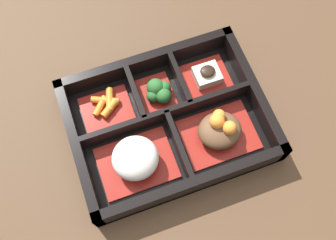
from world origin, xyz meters
name	(u,v)px	position (x,y,z in m)	size (l,w,h in m)	color
ground_plane	(168,126)	(0.00, 0.00, 0.00)	(3.00, 3.00, 0.00)	#4C3523
bento_base	(168,125)	(0.00, 0.00, 0.01)	(0.30, 0.23, 0.01)	black
bento_rim	(167,119)	(0.00, 0.00, 0.02)	(0.30, 0.23, 0.05)	black
bowl_stew	(220,130)	(-0.07, 0.04, 0.03)	(0.11, 0.08, 0.05)	maroon
bowl_rice	(136,159)	(0.07, 0.04, 0.03)	(0.11, 0.08, 0.05)	maroon
bowl_tofu	(207,76)	(-0.09, -0.05, 0.02)	(0.07, 0.07, 0.03)	maroon
bowl_greens	(158,92)	(0.00, -0.05, 0.02)	(0.05, 0.07, 0.03)	maroon
bowl_carrots	(107,108)	(0.08, -0.06, 0.02)	(0.08, 0.07, 0.02)	maroon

